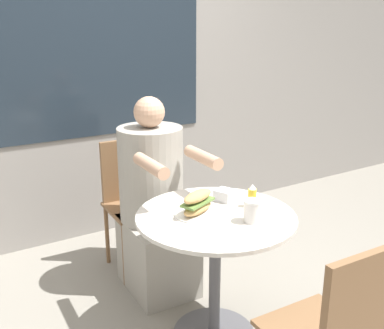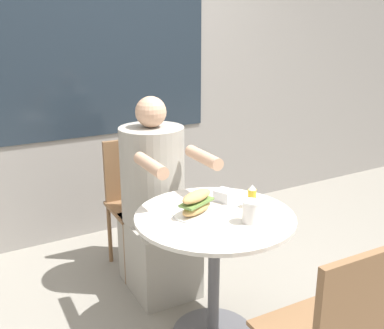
{
  "view_description": "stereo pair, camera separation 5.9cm",
  "coord_description": "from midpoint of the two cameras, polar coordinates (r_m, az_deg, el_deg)",
  "views": [
    {
      "loc": [
        -1.18,
        -1.68,
        1.59
      ],
      "look_at": [
        0.0,
        0.23,
        0.9
      ],
      "focal_mm": 42.0,
      "sensor_mm": 36.0,
      "label": 1
    },
    {
      "loc": [
        -1.12,
        -1.71,
        1.59
      ],
      "look_at": [
        0.0,
        0.23,
        0.9
      ],
      "focal_mm": 42.0,
      "sensor_mm": 36.0,
      "label": 2
    }
  ],
  "objects": [
    {
      "name": "condiment_bottle",
      "position": [
        2.32,
        6.92,
        -3.95
      ],
      "size": [
        0.04,
        0.04,
        0.12
      ],
      "color": "gold",
      "rests_on": "cafe_table"
    },
    {
      "name": "cafe_table",
      "position": [
        2.31,
        2.23,
        -10.51
      ],
      "size": [
        0.8,
        0.8,
        0.7
      ],
      "color": "beige",
      "rests_on": "ground_plane"
    },
    {
      "name": "seated_diner",
      "position": [
        2.77,
        -5.39,
        -5.74
      ],
      "size": [
        0.4,
        0.71,
        1.21
      ],
      "rotation": [
        0.0,
        0.0,
        3.1
      ],
      "color": "gray",
      "rests_on": "ground_plane"
    },
    {
      "name": "empty_chair_across",
      "position": [
        1.84,
        17.15,
        -19.29
      ],
      "size": [
        0.39,
        0.39,
        0.87
      ],
      "rotation": [
        0.0,
        0.0,
        -0.04
      ],
      "color": "brown",
      "rests_on": "ground_plane"
    },
    {
      "name": "storefront_wall",
      "position": [
        3.48,
        -12.66,
        13.58
      ],
      "size": [
        8.0,
        0.09,
        2.8
      ],
      "color": "gray",
      "rests_on": "ground_plane"
    },
    {
      "name": "sandwich_on_plate",
      "position": [
        2.21,
        -0.05,
        -5.11
      ],
      "size": [
        0.23,
        0.23,
        0.12
      ],
      "rotation": [
        0.0,
        0.0,
        0.39
      ],
      "color": "white",
      "rests_on": "cafe_table"
    },
    {
      "name": "napkin_box",
      "position": [
        2.4,
        3.44,
        -3.89
      ],
      "size": [
        0.12,
        0.12,
        0.06
      ],
      "rotation": [
        0.0,
        0.0,
        0.43
      ],
      "color": "silver",
      "rests_on": "cafe_table"
    },
    {
      "name": "diner_chair",
      "position": [
        3.07,
        -8.23,
        -3.49
      ],
      "size": [
        0.39,
        0.39,
        0.87
      ],
      "rotation": [
        0.0,
        0.0,
        3.1
      ],
      "color": "brown",
      "rests_on": "ground_plane"
    },
    {
      "name": "drink_cup",
      "position": [
        2.15,
        6.86,
        -5.87
      ],
      "size": [
        0.09,
        0.09,
        0.11
      ],
      "color": "silver",
      "rests_on": "cafe_table"
    }
  ]
}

